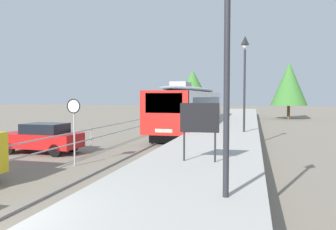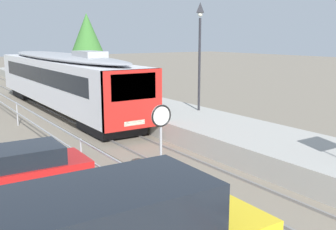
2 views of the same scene
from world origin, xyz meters
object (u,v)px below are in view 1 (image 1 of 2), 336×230
commuter_train (192,105)px  platform_notice_board (200,120)px  platform_lamp_mid_platform (245,65)px  speed_limit_sign (74,115)px  parked_hatchback_red (42,138)px  platform_lamp_near_end (227,8)px

commuter_train → platform_notice_board: size_ratio=10.38×
commuter_train → platform_lamp_mid_platform: (4.37, -8.08, 2.48)m
platform_lamp_mid_platform → platform_notice_board: size_ratio=2.97×
speed_limit_sign → parked_hatchback_red: size_ratio=0.70×
platform_lamp_near_end → speed_limit_sign: bearing=138.1°
commuter_train → platform_notice_board: 17.73m
commuter_train → platform_lamp_mid_platform: 9.52m
commuter_train → platform_lamp_near_end: bearing=-78.2°
platform_lamp_near_end → platform_lamp_mid_platform: (0.00, 12.94, 0.00)m
platform_notice_board → speed_limit_sign: 6.12m
commuter_train → platform_lamp_near_end: (4.37, -21.02, 2.48)m
platform_lamp_mid_platform → speed_limit_sign: size_ratio=1.91×
platform_notice_board → speed_limit_sign: (-5.62, 2.42, -0.06)m
platform_lamp_near_end → parked_hatchback_red: (-9.92, 8.52, -3.83)m
platform_lamp_mid_platform → parked_hatchback_red: bearing=-156.0°
platform_lamp_mid_platform → platform_lamp_near_end: bearing=-90.0°
commuter_train → platform_lamp_mid_platform: platform_lamp_mid_platform is taller
platform_lamp_near_end → speed_limit_sign: 9.35m
platform_lamp_mid_platform → platform_notice_board: bearing=-96.6°
platform_lamp_near_end → platform_notice_board: size_ratio=2.97×
commuter_train → platform_notice_board: (3.29, -17.42, 0.04)m
commuter_train → platform_lamp_near_end: 21.61m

